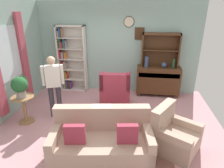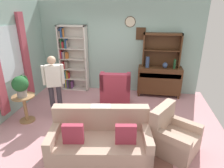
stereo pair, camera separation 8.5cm
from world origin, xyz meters
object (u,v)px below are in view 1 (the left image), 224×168
vase_tall (146,62)px  vase_round (164,65)px  bottle_wine (173,64)px  coffee_table (112,117)px  couch_floral (102,141)px  person_reading (53,83)px  wingback_chair (115,95)px  plant_stand (24,106)px  armchair_floral (174,136)px  sideboard_hutch (161,45)px  sideboard (158,80)px  potted_plant_large (20,86)px  book_stack (105,113)px  bookshelf (70,60)px

vase_tall → vase_round: (0.52, 0.01, -0.07)m
vase_round → bottle_wine: size_ratio=0.60×
vase_tall → coffee_table: vase_tall is taller
bottle_wine → couch_floral: 3.36m
person_reading → coffee_table: person_reading is taller
wingback_chair → plant_stand: size_ratio=1.56×
armchair_floral → coffee_table: (-1.27, 0.45, 0.06)m
vase_tall → wingback_chair: (-0.82, -0.93, -0.70)m
sideboard_hutch → coffee_table: 2.78m
sideboard → couch_floral: 3.19m
vase_tall → wingback_chair: vase_tall is taller
couch_floral → potted_plant_large: 2.29m
armchair_floral → plant_stand: 3.42m
armchair_floral → potted_plant_large: bearing=171.9°
sideboard → armchair_floral: size_ratio=1.23×
wingback_chair → coffee_table: wingback_chair is taller
armchair_floral → person_reading: bearing=162.0°
sideboard_hutch → potted_plant_large: bearing=-145.9°
wingback_chair → book_stack: 1.15m
sideboard_hutch → sideboard: bearing=-90.0°
armchair_floral → person_reading: (-2.76, 0.89, 0.62)m
vase_tall → armchair_floral: bearing=-78.4°
bottle_wine → couch_floral: (-1.61, -2.85, -0.75)m
sideboard → sideboard_hutch: 1.06m
bookshelf → vase_tall: size_ratio=6.57×
sideboard → bottle_wine: bottle_wine is taller
bookshelf → person_reading: size_ratio=1.35×
couch_floral → sideboard_hutch: bearing=68.2°
armchair_floral → wingback_chair: bearing=130.7°
sideboard → vase_round: (0.13, -0.07, 0.50)m
wingback_chair → book_stack: wingback_chair is taller
vase_tall → vase_round: 0.53m
plant_stand → person_reading: (0.63, 0.37, 0.49)m
couch_floral → coffee_table: size_ratio=2.38×
bottle_wine → coffee_table: bottle_wine is taller
sideboard_hutch → wingback_chair: sideboard_hutch is taller
sideboard_hutch → bottle_wine: sideboard_hutch is taller
coffee_table → book_stack: 0.18m
couch_floral → bookshelf: bearing=117.8°
bottle_wine → book_stack: (-1.68, -2.07, -0.60)m
sideboard_hutch → vase_round: size_ratio=6.47×
sideboard_hutch → potted_plant_large: size_ratio=2.19×
couch_floral → vase_round: bearing=64.8°
bottle_wine → coffee_table: bearing=-127.2°
bookshelf → couch_floral: (1.60, -3.02, -0.70)m
couch_floral → person_reading: (-1.42, 1.27, 0.59)m
sideboard → plant_stand: size_ratio=1.93×
armchair_floral → coffee_table: size_ratio=1.32×
sideboard_hutch → vase_round: sideboard_hutch is taller
vase_tall → armchair_floral: (0.51, -2.48, -0.79)m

